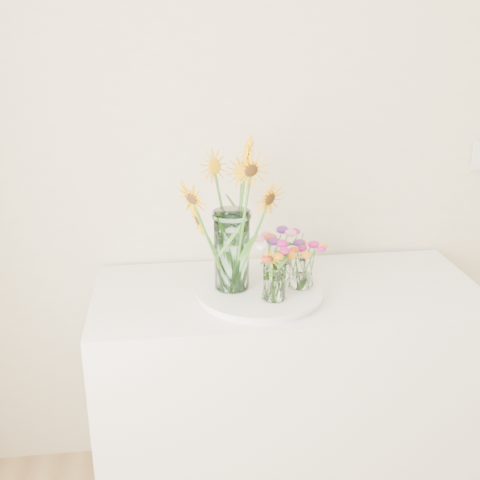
{
  "coord_description": "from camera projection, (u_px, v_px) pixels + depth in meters",
  "views": [
    {
      "loc": [
        -0.96,
        -0.01,
        1.83
      ],
      "look_at": [
        -0.71,
        1.91,
        1.1
      ],
      "focal_mm": 45.0,
      "sensor_mm": 36.0,
      "label": 1
    }
  ],
  "objects": [
    {
      "name": "wildflower_posy_c",
      "position": [
        282.0,
        255.0,
        2.16
      ],
      "size": [
        0.21,
        0.21,
        0.19
      ],
      "primitive_type": null,
      "color": "orange",
      "rests_on": "tray"
    },
    {
      "name": "wildflower_posy_b",
      "position": [
        302.0,
        262.0,
        2.08
      ],
      "size": [
        0.2,
        0.2,
        0.21
      ],
      "primitive_type": null,
      "color": "orange",
      "rests_on": "tray"
    },
    {
      "name": "small_vase_b",
      "position": [
        302.0,
        274.0,
        2.1
      ],
      "size": [
        0.09,
        0.09,
        0.12
      ],
      "primitive_type": null,
      "rotation": [
        0.0,
        0.0,
        -0.1
      ],
      "color": "white",
      "rests_on": "tray"
    },
    {
      "name": "mason_jar",
      "position": [
        232.0,
        251.0,
        2.07
      ],
      "size": [
        0.15,
        0.15,
        0.29
      ],
      "primitive_type": "cylinder",
      "rotation": [
        0.0,
        0.0,
        0.29
      ],
      "color": "#A1D6C6",
      "rests_on": "tray"
    },
    {
      "name": "sunflower_bouquet",
      "position": [
        232.0,
        215.0,
        2.03
      ],
      "size": [
        0.77,
        0.77,
        0.54
      ],
      "primitive_type": null,
      "rotation": [
        0.0,
        0.0,
        0.29
      ],
      "color": "#F4AB05",
      "rests_on": "tray"
    },
    {
      "name": "counter",
      "position": [
        285.0,
        394.0,
        2.33
      ],
      "size": [
        1.4,
        0.6,
        0.9
      ],
      "primitive_type": "cube",
      "color": "white",
      "rests_on": "ground_plane"
    },
    {
      "name": "small_vase_a",
      "position": [
        274.0,
        282.0,
        2.01
      ],
      "size": [
        0.1,
        0.1,
        0.13
      ],
      "primitive_type": "cylinder",
      "rotation": [
        0.0,
        0.0,
        0.33
      ],
      "color": "white",
      "rests_on": "tray"
    },
    {
      "name": "tray",
      "position": [
        259.0,
        293.0,
        2.11
      ],
      "size": [
        0.42,
        0.42,
        0.02
      ],
      "primitive_type": "cylinder",
      "color": "white",
      "rests_on": "counter"
    },
    {
      "name": "small_vase_c",
      "position": [
        282.0,
        266.0,
        2.18
      ],
      "size": [
        0.07,
        0.07,
        0.1
      ],
      "primitive_type": "cylinder",
      "rotation": [
        0.0,
        0.0,
        -0.3
      ],
      "color": "white",
      "rests_on": "tray"
    },
    {
      "name": "wildflower_posy_a",
      "position": [
        275.0,
        270.0,
        2.0
      ],
      "size": [
        0.19,
        0.19,
        0.22
      ],
      "primitive_type": null,
      "color": "orange",
      "rests_on": "tray"
    }
  ]
}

